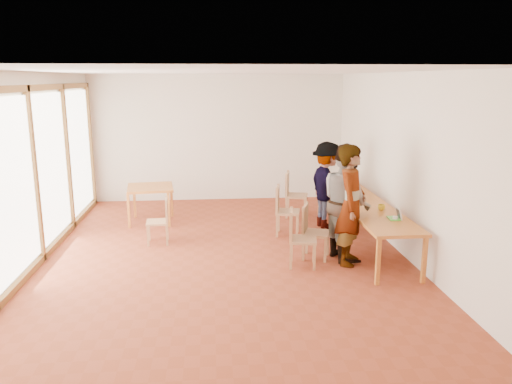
% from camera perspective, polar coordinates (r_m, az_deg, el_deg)
% --- Properties ---
extents(ground, '(8.00, 8.00, 0.00)m').
position_cam_1_polar(ground, '(8.46, -3.71, -7.17)').
color(ground, brown).
rests_on(ground, ground).
extents(wall_back, '(6.00, 0.10, 3.00)m').
position_cam_1_polar(wall_back, '(12.04, -4.33, 6.15)').
color(wall_back, silver).
rests_on(wall_back, ground).
extents(wall_front, '(6.00, 0.10, 3.00)m').
position_cam_1_polar(wall_front, '(4.19, -2.54, -6.55)').
color(wall_front, silver).
rests_on(wall_front, ground).
extents(wall_right, '(0.10, 8.00, 3.00)m').
position_cam_1_polar(wall_right, '(8.67, 16.39, 3.08)').
color(wall_right, silver).
rests_on(wall_right, ground).
extents(window_wall, '(0.10, 8.00, 3.00)m').
position_cam_1_polar(window_wall, '(8.54, -24.15, 2.33)').
color(window_wall, white).
rests_on(window_wall, ground).
extents(ceiling, '(6.00, 8.00, 0.04)m').
position_cam_1_polar(ceiling, '(7.96, -4.03, 13.73)').
color(ceiling, white).
rests_on(ceiling, wall_back).
extents(communal_table, '(0.80, 4.00, 0.75)m').
position_cam_1_polar(communal_table, '(9.12, 12.04, -1.34)').
color(communal_table, orange).
rests_on(communal_table, ground).
extents(side_table, '(0.90, 0.90, 0.75)m').
position_cam_1_polar(side_table, '(10.39, -11.98, 0.19)').
color(side_table, orange).
rests_on(side_table, ground).
extents(chair_near, '(0.49, 0.49, 0.48)m').
position_cam_1_polar(chair_near, '(7.83, 4.69, -4.57)').
color(chair_near, tan).
rests_on(chair_near, ground).
extents(chair_mid, '(0.53, 0.53, 0.48)m').
position_cam_1_polar(chair_mid, '(8.21, 6.24, -3.84)').
color(chair_mid, tan).
rests_on(chair_mid, ground).
extents(chair_far, '(0.51, 0.51, 0.50)m').
position_cam_1_polar(chair_far, '(9.38, 3.05, -1.52)').
color(chair_far, tan).
rests_on(chair_far, ground).
extents(chair_empty, '(0.54, 0.54, 0.51)m').
position_cam_1_polar(chair_empty, '(10.63, 4.11, 0.29)').
color(chair_empty, tan).
rests_on(chair_empty, ground).
extents(chair_spare, '(0.40, 0.40, 0.44)m').
position_cam_1_polar(chair_spare, '(9.05, -10.68, -2.70)').
color(chair_spare, tan).
rests_on(chair_spare, ground).
extents(person_near, '(0.70, 0.82, 1.91)m').
position_cam_1_polar(person_near, '(7.95, 10.80, -1.49)').
color(person_near, gray).
rests_on(person_near, ground).
extents(person_mid, '(0.85, 1.02, 1.89)m').
position_cam_1_polar(person_mid, '(8.21, 10.28, -1.08)').
color(person_mid, gray).
rests_on(person_mid, ground).
extents(person_far, '(0.83, 1.20, 1.70)m').
position_cam_1_polar(person_far, '(9.86, 8.10, 0.76)').
color(person_far, gray).
rests_on(person_far, ground).
extents(laptop_near, '(0.20, 0.23, 0.19)m').
position_cam_1_polar(laptop_near, '(8.08, 15.73, -2.64)').
color(laptop_near, '#56D341').
rests_on(laptop_near, communal_table).
extents(laptop_mid, '(0.23, 0.26, 0.20)m').
position_cam_1_polar(laptop_mid, '(9.18, 11.54, -0.57)').
color(laptop_mid, '#56D341').
rests_on(laptop_mid, communal_table).
extents(laptop_far, '(0.25, 0.28, 0.22)m').
position_cam_1_polar(laptop_far, '(9.52, 10.86, -0.03)').
color(laptop_far, '#56D341').
rests_on(laptop_far, communal_table).
extents(yellow_mug, '(0.15, 0.15, 0.10)m').
position_cam_1_polar(yellow_mug, '(8.56, 14.15, -1.72)').
color(yellow_mug, yellow).
rests_on(yellow_mug, communal_table).
extents(green_bottle, '(0.07, 0.07, 0.28)m').
position_cam_1_polar(green_bottle, '(10.70, 7.97, 1.92)').
color(green_bottle, '#18752B').
rests_on(green_bottle, communal_table).
extents(clear_glass, '(0.07, 0.07, 0.09)m').
position_cam_1_polar(clear_glass, '(9.44, 11.13, -0.24)').
color(clear_glass, silver).
rests_on(clear_glass, communal_table).
extents(condiment_cup, '(0.08, 0.08, 0.06)m').
position_cam_1_polar(condiment_cup, '(8.02, 15.62, -2.91)').
color(condiment_cup, white).
rests_on(condiment_cup, communal_table).
extents(pink_phone, '(0.05, 0.10, 0.01)m').
position_cam_1_polar(pink_phone, '(10.60, 10.38, 1.00)').
color(pink_phone, '#E9398C').
rests_on(pink_phone, communal_table).
extents(black_pouch, '(0.16, 0.26, 0.09)m').
position_cam_1_polar(black_pouch, '(10.48, 9.79, 1.10)').
color(black_pouch, black).
rests_on(black_pouch, communal_table).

